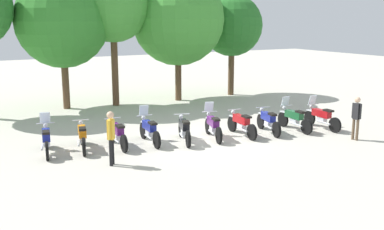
{
  "coord_description": "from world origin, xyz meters",
  "views": [
    {
      "loc": [
        -8.52,
        -14.98,
        4.67
      ],
      "look_at": [
        0.0,
        0.5,
        0.9
      ],
      "focal_mm": 42.61,
      "sensor_mm": 36.0,
      "label": 1
    }
  ],
  "objects_px": {
    "motorcycle_2": "(117,133)",
    "motorcycle_8": "(294,118)",
    "motorcycle_9": "(321,117)",
    "motorcycle_0": "(46,139)",
    "person_0": "(111,134)",
    "motorcycle_7": "(268,121)",
    "tree_1": "(62,21)",
    "motorcycle_6": "(241,123)",
    "tree_4": "(232,26)",
    "motorcycle_5": "(213,126)",
    "tree_2": "(113,5)",
    "motorcycle_3": "(149,130)",
    "person_1": "(356,115)",
    "tree_3": "(178,19)",
    "motorcycle_4": "(184,129)",
    "motorcycle_1": "(82,136)"
  },
  "relations": [
    {
      "from": "motorcycle_2",
      "to": "motorcycle_8",
      "type": "distance_m",
      "value": 7.52
    },
    {
      "from": "motorcycle_9",
      "to": "motorcycle_0",
      "type": "bearing_deg",
      "value": 82.15
    },
    {
      "from": "motorcycle_2",
      "to": "person_0",
      "type": "bearing_deg",
      "value": 158.57
    },
    {
      "from": "motorcycle_7",
      "to": "person_0",
      "type": "bearing_deg",
      "value": 111.43
    },
    {
      "from": "motorcycle_7",
      "to": "tree_1",
      "type": "relative_size",
      "value": 0.31
    },
    {
      "from": "motorcycle_0",
      "to": "motorcycle_6",
      "type": "bearing_deg",
      "value": -88.95
    },
    {
      "from": "motorcycle_9",
      "to": "motorcycle_2",
      "type": "bearing_deg",
      "value": 81.92
    },
    {
      "from": "motorcycle_8",
      "to": "tree_4",
      "type": "xyz_separation_m",
      "value": [
        2.75,
        8.95,
        3.7
      ]
    },
    {
      "from": "motorcycle_2",
      "to": "motorcycle_6",
      "type": "relative_size",
      "value": 1.0
    },
    {
      "from": "motorcycle_5",
      "to": "tree_2",
      "type": "bearing_deg",
      "value": 22.13
    },
    {
      "from": "motorcycle_9",
      "to": "tree_4",
      "type": "distance_m",
      "value": 10.11
    },
    {
      "from": "motorcycle_7",
      "to": "tree_4",
      "type": "xyz_separation_m",
      "value": [
        3.98,
        8.78,
        3.71
      ]
    },
    {
      "from": "motorcycle_2",
      "to": "tree_1",
      "type": "distance_m",
      "value": 9.16
    },
    {
      "from": "motorcycle_0",
      "to": "motorcycle_6",
      "type": "height_order",
      "value": "motorcycle_0"
    },
    {
      "from": "person_0",
      "to": "tree_4",
      "type": "xyz_separation_m",
      "value": [
        11.07,
        9.74,
        3.16
      ]
    },
    {
      "from": "motorcycle_2",
      "to": "motorcycle_9",
      "type": "height_order",
      "value": "motorcycle_9"
    },
    {
      "from": "motorcycle_3",
      "to": "tree_2",
      "type": "distance_m",
      "value": 9.42
    },
    {
      "from": "motorcycle_3",
      "to": "motorcycle_0",
      "type": "bearing_deg",
      "value": 87.12
    },
    {
      "from": "person_1",
      "to": "tree_2",
      "type": "height_order",
      "value": "tree_2"
    },
    {
      "from": "motorcycle_7",
      "to": "tree_2",
      "type": "height_order",
      "value": "tree_2"
    },
    {
      "from": "motorcycle_9",
      "to": "tree_3",
      "type": "height_order",
      "value": "tree_3"
    },
    {
      "from": "motorcycle_3",
      "to": "motorcycle_4",
      "type": "relative_size",
      "value": 1.03
    },
    {
      "from": "motorcycle_7",
      "to": "tree_1",
      "type": "bearing_deg",
      "value": 46.87
    },
    {
      "from": "motorcycle_4",
      "to": "tree_1",
      "type": "bearing_deg",
      "value": 32.43
    },
    {
      "from": "motorcycle_2",
      "to": "motorcycle_8",
      "type": "height_order",
      "value": "motorcycle_8"
    },
    {
      "from": "motorcycle_3",
      "to": "tree_3",
      "type": "xyz_separation_m",
      "value": [
        5.19,
        7.7,
        4.09
      ]
    },
    {
      "from": "motorcycle_5",
      "to": "tree_1",
      "type": "distance_m",
      "value": 10.4
    },
    {
      "from": "motorcycle_4",
      "to": "motorcycle_5",
      "type": "distance_m",
      "value": 1.24
    },
    {
      "from": "motorcycle_1",
      "to": "tree_4",
      "type": "bearing_deg",
      "value": -44.3
    },
    {
      "from": "motorcycle_5",
      "to": "person_0",
      "type": "height_order",
      "value": "person_0"
    },
    {
      "from": "motorcycle_4",
      "to": "person_1",
      "type": "relative_size",
      "value": 1.24
    },
    {
      "from": "motorcycle_5",
      "to": "tree_4",
      "type": "distance_m",
      "value": 11.25
    },
    {
      "from": "person_0",
      "to": "motorcycle_9",
      "type": "bearing_deg",
      "value": 39.78
    },
    {
      "from": "motorcycle_0",
      "to": "motorcycle_8",
      "type": "height_order",
      "value": "same"
    },
    {
      "from": "motorcycle_6",
      "to": "motorcycle_4",
      "type": "bearing_deg",
      "value": 87.8
    },
    {
      "from": "motorcycle_4",
      "to": "tree_4",
      "type": "height_order",
      "value": "tree_4"
    },
    {
      "from": "motorcycle_8",
      "to": "person_0",
      "type": "bearing_deg",
      "value": 97.57
    },
    {
      "from": "motorcycle_5",
      "to": "tree_1",
      "type": "xyz_separation_m",
      "value": [
        -3.57,
        8.91,
        3.99
      ]
    },
    {
      "from": "motorcycle_4",
      "to": "tree_4",
      "type": "relative_size",
      "value": 0.35
    },
    {
      "from": "motorcycle_3",
      "to": "motorcycle_5",
      "type": "height_order",
      "value": "same"
    },
    {
      "from": "motorcycle_4",
      "to": "motorcycle_5",
      "type": "relative_size",
      "value": 0.99
    },
    {
      "from": "motorcycle_3",
      "to": "tree_2",
      "type": "xyz_separation_m",
      "value": [
        1.49,
        7.97,
        4.79
      ]
    },
    {
      "from": "person_1",
      "to": "tree_4",
      "type": "distance_m",
      "value": 11.9
    },
    {
      "from": "motorcycle_4",
      "to": "motorcycle_1",
      "type": "bearing_deg",
      "value": 94.76
    },
    {
      "from": "motorcycle_8",
      "to": "tree_2",
      "type": "height_order",
      "value": "tree_2"
    },
    {
      "from": "motorcycle_1",
      "to": "motorcycle_7",
      "type": "xyz_separation_m",
      "value": [
        7.43,
        -1.27,
        0.0
      ]
    },
    {
      "from": "motorcycle_0",
      "to": "motorcycle_1",
      "type": "relative_size",
      "value": 1.0
    },
    {
      "from": "motorcycle_3",
      "to": "tree_3",
      "type": "bearing_deg",
      "value": -29.38
    },
    {
      "from": "person_1",
      "to": "motorcycle_2",
      "type": "bearing_deg",
      "value": 145.8
    },
    {
      "from": "motorcycle_8",
      "to": "tree_1",
      "type": "bearing_deg",
      "value": 39.82
    }
  ]
}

